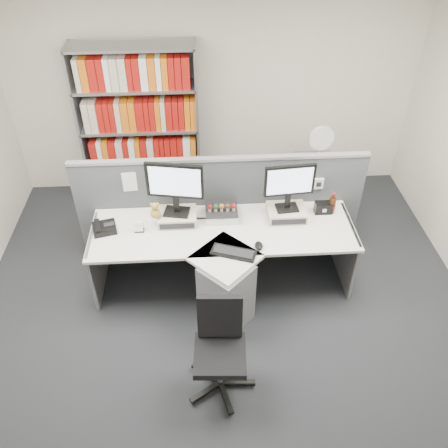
{
  "coord_description": "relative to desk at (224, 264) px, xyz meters",
  "views": [
    {
      "loc": [
        -0.21,
        -2.73,
        3.66
      ],
      "look_at": [
        0.0,
        0.65,
        0.92
      ],
      "focal_mm": 37.69,
      "sensor_mm": 36.0,
      "label": 1
    }
  ],
  "objects": [
    {
      "name": "speaker",
      "position": [
        1.04,
        0.43,
        0.32
      ],
      "size": [
        0.18,
        0.1,
        0.12
      ],
      "primitive_type": "cube",
      "color": "black",
      "rests_on": "desk"
    },
    {
      "name": "room_shell",
      "position": [
        0.0,
        -0.6,
        1.33
      ],
      "size": [
        5.04,
        5.54,
        2.72
      ],
      "color": "silver",
      "rests_on": "ground"
    },
    {
      "name": "desk_fan",
      "position": [
        1.2,
        1.4,
        0.55
      ],
      "size": [
        0.3,
        0.18,
        0.5
      ],
      "color": "white",
      "rests_on": "filing_cabinet"
    },
    {
      "name": "monitor_riser_left",
      "position": [
        -0.45,
        0.38,
        0.31
      ],
      "size": [
        0.38,
        0.31,
        0.1
      ],
      "color": "beige",
      "rests_on": "desk"
    },
    {
      "name": "office_chair",
      "position": [
        -0.1,
        -0.96,
        0.02
      ],
      "size": [
        0.57,
        0.59,
        0.89
      ],
      "color": "silver",
      "rests_on": "ground"
    },
    {
      "name": "desk_phone",
      "position": [
        -1.16,
        0.27,
        0.3
      ],
      "size": [
        0.26,
        0.25,
        0.1
      ],
      "color": "black",
      "rests_on": "desk"
    },
    {
      "name": "figurines",
      "position": [
        -0.0,
        0.41,
        0.4
      ],
      "size": [
        0.29,
        0.05,
        0.09
      ],
      "color": "beige",
      "rests_on": "desktop_pc"
    },
    {
      "name": "plush_toy",
      "position": [
        -0.65,
        0.32,
        0.44
      ],
      "size": [
        0.1,
        0.1,
        0.18
      ],
      "color": "olive",
      "rests_on": "monitor_riser_left"
    },
    {
      "name": "cola_bottle",
      "position": [
        1.12,
        0.43,
        0.35
      ],
      "size": [
        0.07,
        0.07,
        0.24
      ],
      "color": "#3F190A",
      "rests_on": "desk"
    },
    {
      "name": "monitor_right",
      "position": [
        0.65,
        0.38,
        0.66
      ],
      "size": [
        0.49,
        0.18,
        0.5
      ],
      "color": "black",
      "rests_on": "monitor_riser_right"
    },
    {
      "name": "filing_cabinet",
      "position": [
        1.2,
        1.4,
        -0.11
      ],
      "size": [
        0.45,
        0.61,
        0.7
      ],
      "color": "gray",
      "rests_on": "ground"
    },
    {
      "name": "desk_calendar",
      "position": [
        -0.82,
        0.24,
        0.31
      ],
      "size": [
        0.09,
        0.07,
        0.11
      ],
      "color": "black",
      "rests_on": "desk"
    },
    {
      "name": "shelving_unit",
      "position": [
        -0.9,
        1.85,
        0.52
      ],
      "size": [
        1.41,
        0.4,
        2.0
      ],
      "color": "gray",
      "rests_on": "ground"
    },
    {
      "name": "ground",
      "position": [
        0.0,
        -0.6,
        -0.46
      ],
      "size": [
        5.5,
        5.5,
        0.0
      ],
      "primitive_type": "plane",
      "color": "#2A2D32",
      "rests_on": "ground"
    },
    {
      "name": "keyboard",
      "position": [
        0.08,
        -0.14,
        0.28
      ],
      "size": [
        0.44,
        0.29,
        0.03
      ],
      "color": "black",
      "rests_on": "desk"
    },
    {
      "name": "mouse",
      "position": [
        0.32,
        -0.07,
        0.29
      ],
      "size": [
        0.08,
        0.12,
        0.05
      ],
      "primitive_type": "ellipsoid",
      "color": "black",
      "rests_on": "desk"
    },
    {
      "name": "desk",
      "position": [
        0.0,
        0.0,
        0.0
      ],
      "size": [
        2.6,
        1.2,
        0.72
      ],
      "color": "silver",
      "rests_on": "ground"
    },
    {
      "name": "desktop_pc",
      "position": [
        -0.0,
        0.42,
        0.31
      ],
      "size": [
        0.32,
        0.29,
        0.09
      ],
      "color": "black",
      "rests_on": "desk"
    },
    {
      "name": "monitor_riser_right",
      "position": [
        0.65,
        0.38,
        0.31
      ],
      "size": [
        0.38,
        0.31,
        0.1
      ],
      "color": "beige",
      "rests_on": "desk"
    },
    {
      "name": "monitor_left",
      "position": [
        -0.45,
        0.38,
        0.7
      ],
      "size": [
        0.55,
        0.22,
        0.56
      ],
      "color": "black",
      "rests_on": "monitor_riser_left"
    },
    {
      "name": "partition",
      "position": [
        0.0,
        0.65,
        0.19
      ],
      "size": [
        3.0,
        0.08,
        1.27
      ],
      "color": "#484C52",
      "rests_on": "ground"
    }
  ]
}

